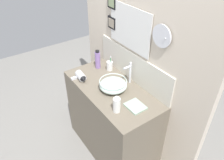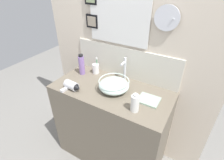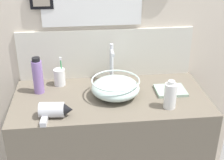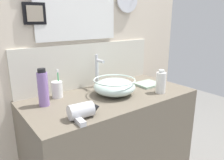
{
  "view_description": "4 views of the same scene",
  "coord_description": "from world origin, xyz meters",
  "px_view_note": "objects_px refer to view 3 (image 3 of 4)",
  "views": [
    {
      "loc": [
        1.4,
        -0.97,
        2.19
      ],
      "look_at": [
        0.01,
        0.0,
        0.99
      ],
      "focal_mm": 35.0,
      "sensor_mm": 36.0,
      "label": 1
    },
    {
      "loc": [
        0.65,
        -1.09,
        1.79
      ],
      "look_at": [
        0.01,
        0.0,
        0.99
      ],
      "focal_mm": 28.0,
      "sensor_mm": 36.0,
      "label": 2
    },
    {
      "loc": [
        -0.16,
        -1.51,
        1.74
      ],
      "look_at": [
        0.01,
        0.0,
        0.99
      ],
      "focal_mm": 50.0,
      "sensor_mm": 36.0,
      "label": 3
    },
    {
      "loc": [
        -0.77,
        -1.05,
        1.36
      ],
      "look_at": [
        0.01,
        0.0,
        0.99
      ],
      "focal_mm": 35.0,
      "sensor_mm": 36.0,
      "label": 4
    }
  ],
  "objects_px": {
    "toothbrush_cup": "(60,77)",
    "hair_drier": "(55,110)",
    "glass_bowl_sink": "(116,88)",
    "lotion_bottle": "(170,95)",
    "hand_towel": "(170,90)",
    "faucet": "(112,61)",
    "soap_dispenser": "(38,76)"
  },
  "relations": [
    {
      "from": "faucet",
      "to": "hair_drier",
      "type": "relative_size",
      "value": 1.37
    },
    {
      "from": "toothbrush_cup",
      "to": "lotion_bottle",
      "type": "bearing_deg",
      "value": -29.1
    },
    {
      "from": "toothbrush_cup",
      "to": "hand_towel",
      "type": "relative_size",
      "value": 1.03
    },
    {
      "from": "glass_bowl_sink",
      "to": "toothbrush_cup",
      "type": "relative_size",
      "value": 1.54
    },
    {
      "from": "lotion_bottle",
      "to": "hand_towel",
      "type": "bearing_deg",
      "value": 72.26
    },
    {
      "from": "faucet",
      "to": "hair_drier",
      "type": "distance_m",
      "value": 0.5
    },
    {
      "from": "toothbrush_cup",
      "to": "hair_drier",
      "type": "bearing_deg",
      "value": -91.83
    },
    {
      "from": "glass_bowl_sink",
      "to": "faucet",
      "type": "distance_m",
      "value": 0.21
    },
    {
      "from": "faucet",
      "to": "soap_dispenser",
      "type": "height_order",
      "value": "faucet"
    },
    {
      "from": "lotion_bottle",
      "to": "soap_dispenser",
      "type": "bearing_deg",
      "value": 160.77
    },
    {
      "from": "faucet",
      "to": "soap_dispenser",
      "type": "distance_m",
      "value": 0.44
    },
    {
      "from": "toothbrush_cup",
      "to": "hand_towel",
      "type": "distance_m",
      "value": 0.65
    },
    {
      "from": "hand_towel",
      "to": "lotion_bottle",
      "type": "bearing_deg",
      "value": -107.74
    },
    {
      "from": "faucet",
      "to": "soap_dispenser",
      "type": "relative_size",
      "value": 1.1
    },
    {
      "from": "soap_dispenser",
      "to": "lotion_bottle",
      "type": "distance_m",
      "value": 0.73
    },
    {
      "from": "hair_drier",
      "to": "hand_towel",
      "type": "distance_m",
      "value": 0.67
    },
    {
      "from": "lotion_bottle",
      "to": "hand_towel",
      "type": "xyz_separation_m",
      "value": [
        0.05,
        0.16,
        -0.06
      ]
    },
    {
      "from": "hair_drier",
      "to": "toothbrush_cup",
      "type": "distance_m",
      "value": 0.35
    },
    {
      "from": "hair_drier",
      "to": "hand_towel",
      "type": "relative_size",
      "value": 1.01
    },
    {
      "from": "lotion_bottle",
      "to": "hair_drier",
      "type": "bearing_deg",
      "value": -177.36
    },
    {
      "from": "lotion_bottle",
      "to": "hand_towel",
      "type": "relative_size",
      "value": 0.91
    },
    {
      "from": "hair_drier",
      "to": "lotion_bottle",
      "type": "xyz_separation_m",
      "value": [
        0.59,
        0.03,
        0.03
      ]
    },
    {
      "from": "glass_bowl_sink",
      "to": "lotion_bottle",
      "type": "xyz_separation_m",
      "value": [
        0.27,
        -0.15,
        0.02
      ]
    },
    {
      "from": "soap_dispenser",
      "to": "hand_towel",
      "type": "distance_m",
      "value": 0.75
    },
    {
      "from": "toothbrush_cup",
      "to": "soap_dispenser",
      "type": "height_order",
      "value": "soap_dispenser"
    },
    {
      "from": "glass_bowl_sink",
      "to": "lotion_bottle",
      "type": "bearing_deg",
      "value": -29.13
    },
    {
      "from": "glass_bowl_sink",
      "to": "soap_dispenser",
      "type": "xyz_separation_m",
      "value": [
        -0.42,
        0.09,
        0.05
      ]
    },
    {
      "from": "hand_towel",
      "to": "glass_bowl_sink",
      "type": "bearing_deg",
      "value": -176.93
    },
    {
      "from": "soap_dispenser",
      "to": "lotion_bottle",
      "type": "xyz_separation_m",
      "value": [
        0.69,
        -0.24,
        -0.03
      ]
    },
    {
      "from": "hair_drier",
      "to": "soap_dispenser",
      "type": "height_order",
      "value": "soap_dispenser"
    },
    {
      "from": "glass_bowl_sink",
      "to": "hand_towel",
      "type": "relative_size",
      "value": 1.58
    },
    {
      "from": "toothbrush_cup",
      "to": "hand_towel",
      "type": "bearing_deg",
      "value": -13.95
    }
  ]
}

